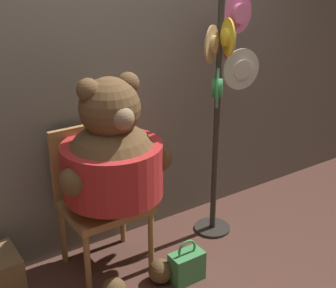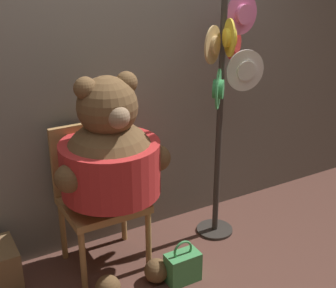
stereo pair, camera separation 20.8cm
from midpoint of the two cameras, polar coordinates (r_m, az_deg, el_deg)
name	(u,v)px [view 1 (the left image)]	position (r m, az deg, el deg)	size (l,w,h in m)	color
ground_plane	(160,286)	(3.20, -2.91, -16.94)	(14.00, 14.00, 0.00)	brown
wall_back	(100,74)	(3.22, -10.20, 8.43)	(8.00, 0.10, 2.53)	slate
chair	(99,192)	(3.18, -10.33, -5.80)	(0.52, 0.46, 0.98)	#B2844C
teddy_bear	(113,164)	(2.95, -8.74, -2.41)	(0.77, 0.68, 1.36)	brown
hat_display_rack	(224,87)	(3.26, 4.99, 6.89)	(0.58, 0.39, 1.79)	#332D28
handbag_on_ground	(187,266)	(3.18, 0.37, -14.66)	(0.22, 0.13, 0.31)	#479E56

